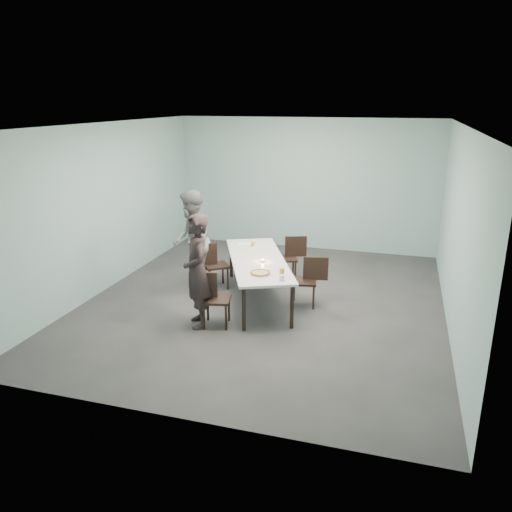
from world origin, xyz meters
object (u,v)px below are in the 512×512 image
(chair_far_right, at_px, (290,255))
(tealight, at_px, (263,261))
(table, at_px, (258,262))
(chair_near_left, at_px, (211,295))
(chair_near_right, at_px, (309,278))
(water_tumbler, at_px, (282,278))
(beer_glass, at_px, (282,273))
(diner_near, at_px, (197,271))
(side_plate, at_px, (269,268))
(chair_far_left, at_px, (212,262))
(diner_far, at_px, (192,241))
(amber_tumbler, at_px, (253,244))
(pizza, at_px, (260,273))

(chair_far_right, distance_m, tealight, 1.34)
(chair_far_right, bearing_deg, tealight, 62.61)
(table, distance_m, chair_near_left, 1.29)
(table, bearing_deg, chair_near_right, -0.37)
(table, xyz_separation_m, water_tumbler, (0.65, -0.93, 0.10))
(beer_glass, bearing_deg, chair_far_right, 98.93)
(diner_near, bearing_deg, table, 123.03)
(chair_far_right, relative_size, diner_near, 0.49)
(beer_glass, bearing_deg, tealight, 126.50)
(chair_near_right, bearing_deg, chair_near_left, 33.11)
(side_plate, bearing_deg, chair_far_right, 90.09)
(chair_far_left, bearing_deg, tealight, -57.37)
(chair_far_left, relative_size, tealight, 15.54)
(chair_far_left, height_order, beer_glass, beer_glass)
(table, height_order, diner_far, diner_far)
(chair_near_left, height_order, chair_far_right, same)
(side_plate, height_order, water_tumbler, water_tumbler)
(diner_near, distance_m, amber_tumbler, 2.02)
(chair_far_left, xyz_separation_m, chair_far_right, (1.28, 0.86, 0.00))
(diner_near, height_order, beer_glass, diner_near)
(diner_near, xyz_separation_m, water_tumbler, (1.24, 0.33, -0.10))
(chair_far_left, relative_size, chair_far_right, 1.00)
(side_plate, distance_m, water_tumbler, 0.59)
(tealight, bearing_deg, pizza, -77.91)
(table, relative_size, pizza, 8.07)
(chair_far_left, height_order, pizza, chair_far_left)
(diner_near, bearing_deg, water_tumbler, 72.99)
(table, bearing_deg, beer_glass, -52.27)
(amber_tumbler, bearing_deg, tealight, -63.23)
(side_plate, distance_m, beer_glass, 0.48)
(chair_near_right, relative_size, water_tumbler, 9.67)
(beer_glass, relative_size, tealight, 2.68)
(chair_far_right, height_order, diner_far, diner_far)
(pizza, distance_m, side_plate, 0.30)
(diner_near, relative_size, beer_glass, 11.87)
(table, distance_m, beer_glass, 1.03)
(amber_tumbler, bearing_deg, chair_near_left, -92.53)
(tealight, bearing_deg, table, 133.23)
(diner_near, bearing_deg, pizza, 89.61)
(beer_glass, relative_size, amber_tumbler, 1.88)
(chair_near_left, height_order, tealight, chair_near_left)
(diner_near, bearing_deg, diner_far, 174.49)
(pizza, bearing_deg, side_plate, 78.76)
(diner_far, height_order, water_tumbler, diner_far)
(chair_far_right, relative_size, water_tumbler, 9.67)
(chair_far_left, bearing_deg, beer_glass, -70.47)
(side_plate, bearing_deg, beer_glass, -49.43)
(chair_far_left, bearing_deg, diner_far, 163.63)
(chair_far_right, xyz_separation_m, amber_tumbler, (-0.62, -0.43, 0.29))
(pizza, xyz_separation_m, water_tumbler, (0.39, -0.19, 0.03))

